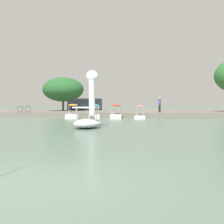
% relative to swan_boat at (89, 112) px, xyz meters
% --- Properties ---
extents(ground_plane, '(562.87, 562.87, 0.00)m').
position_rel_swan_boat_xyz_m(ground_plane, '(2.31, -14.12, -0.99)').
color(ground_plane, '#567060').
extents(shore_bank_far, '(117.11, 23.44, 0.52)m').
position_rel_swan_boat_xyz_m(shore_bank_far, '(2.31, 26.09, -0.73)').
color(shore_bank_far, '#6B665B').
rests_on(shore_bank_far, ground_plane).
extents(swan_boat, '(1.75, 3.13, 3.63)m').
position_rel_swan_boat_xyz_m(swan_boat, '(0.00, 0.00, 0.00)').
color(swan_boat, white).
rests_on(swan_boat, ground_plane).
extents(pedal_boat_pink, '(1.09, 1.81, 1.33)m').
position_rel_swan_boat_xyz_m(pedal_boat_pink, '(2.17, 12.88, -0.59)').
color(pedal_boat_pink, white).
rests_on(pedal_boat_pink, ground_plane).
extents(pedal_boat_red, '(1.27, 2.19, 1.41)m').
position_rel_swan_boat_xyz_m(pedal_boat_red, '(-0.25, 13.02, -0.54)').
color(pedal_boat_red, white).
rests_on(pedal_boat_red, ground_plane).
extents(pedal_boat_cyan, '(1.35, 2.10, 1.42)m').
position_rel_swan_boat_xyz_m(pedal_boat_cyan, '(-2.42, 12.83, -0.60)').
color(pedal_boat_cyan, white).
rests_on(pedal_boat_cyan, ground_plane).
extents(pedal_boat_orange, '(1.47, 2.27, 1.46)m').
position_rel_swan_boat_xyz_m(pedal_boat_orange, '(-4.61, 12.50, -0.57)').
color(pedal_boat_orange, white).
rests_on(pedal_boat_orange, ground_plane).
extents(tree_broadleaf_behind_dock, '(7.88, 7.81, 4.49)m').
position_rel_swan_boat_xyz_m(tree_broadleaf_behind_dock, '(-8.99, 22.95, 2.40)').
color(tree_broadleaf_behind_dock, brown).
rests_on(tree_broadleaf_behind_dock, shore_bank_far).
extents(person_on_path, '(0.25, 0.27, 1.71)m').
position_rel_swan_boat_xyz_m(person_on_path, '(3.98, 17.40, 0.47)').
color(person_on_path, black).
rests_on(person_on_path, shore_bank_far).
extents(bicycle_parked, '(1.75, 0.21, 0.75)m').
position_rel_swan_boat_xyz_m(bicycle_parked, '(-11.23, 15.50, -0.09)').
color(bicycle_parked, black).
rests_on(bicycle_parked, shore_bank_far).
extents(parked_van, '(5.01, 2.00, 1.73)m').
position_rel_swan_boat_xyz_m(parked_van, '(-7.37, 28.46, 0.47)').
color(parked_van, '#1E232D').
rests_on(parked_van, shore_bank_far).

